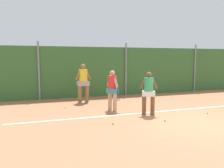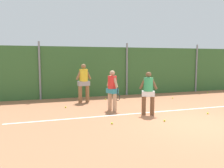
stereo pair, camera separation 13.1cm
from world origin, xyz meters
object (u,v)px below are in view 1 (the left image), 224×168
at_px(player_midcourt, 112,88).
at_px(player_backcourt_far, 83,81).
at_px(tennis_ball_0, 105,99).
at_px(tennis_ball_1, 165,120).
at_px(tennis_ball_3, 65,107).
at_px(tennis_ball_4, 172,98).
at_px(tennis_ball_7, 208,113).
at_px(tennis_ball_5, 206,92).
at_px(tennis_ball_2, 113,123).
at_px(player_foreground_near, 149,91).

bearing_deg(player_midcourt, player_backcourt_far, 178.83).
bearing_deg(tennis_ball_0, player_backcourt_far, -166.30).
bearing_deg(tennis_ball_1, tennis_ball_3, 131.77).
bearing_deg(tennis_ball_0, player_midcourt, -100.36).
bearing_deg(player_midcourt, tennis_ball_4, 93.31).
bearing_deg(tennis_ball_7, tennis_ball_5, 49.42).
bearing_deg(tennis_ball_4, tennis_ball_5, 17.88).
xyz_separation_m(tennis_ball_2, tennis_ball_5, (7.75, 4.63, 0.00)).
bearing_deg(tennis_ball_2, player_foreground_near, 24.91).
distance_m(tennis_ball_2, tennis_ball_4, 5.85).
bearing_deg(tennis_ball_7, tennis_ball_0, 124.32).
distance_m(player_backcourt_far, tennis_ball_4, 4.84).
bearing_deg(tennis_ball_4, tennis_ball_3, -173.96).
relative_size(tennis_ball_0, tennis_ball_7, 1.00).
bearing_deg(player_foreground_near, tennis_ball_1, 120.77).
xyz_separation_m(tennis_ball_0, tennis_ball_3, (-2.20, -1.31, 0.00)).
bearing_deg(player_midcourt, tennis_ball_2, -38.98).
distance_m(tennis_ball_2, tennis_ball_7, 3.92).
bearing_deg(tennis_ball_2, tennis_ball_1, -7.74).
bearing_deg(player_midcourt, tennis_ball_5, 90.82).
bearing_deg(tennis_ball_1, player_foreground_near, 95.58).
bearing_deg(player_backcourt_far, player_midcourt, 101.23).
bearing_deg(player_foreground_near, tennis_ball_5, -122.39).
bearing_deg(tennis_ball_1, tennis_ball_0, 98.82).
distance_m(player_backcourt_far, tennis_ball_3, 1.76).
bearing_deg(tennis_ball_4, player_foreground_near, -135.78).
height_order(player_foreground_near, tennis_ball_2, player_foreground_near).
xyz_separation_m(player_foreground_near, tennis_ball_3, (-2.81, 2.23, -0.88)).
bearing_deg(player_backcourt_far, player_foreground_near, 111.09).
height_order(player_foreground_near, tennis_ball_7, player_foreground_near).
bearing_deg(player_backcourt_far, tennis_ball_2, 83.65).
xyz_separation_m(tennis_ball_0, tennis_ball_2, (-1.08, -4.32, 0.00)).
distance_m(player_foreground_near, tennis_ball_4, 4.16).
bearing_deg(tennis_ball_0, tennis_ball_4, -11.30).
bearing_deg(tennis_ball_4, player_midcourt, -156.37).
relative_size(player_foreground_near, tennis_ball_1, 24.73).
bearing_deg(tennis_ball_1, tennis_ball_7, 10.80).
xyz_separation_m(tennis_ball_0, tennis_ball_5, (6.67, 0.31, 0.00)).
height_order(tennis_ball_0, tennis_ball_3, same).
distance_m(player_foreground_near, player_midcourt, 1.52).
height_order(tennis_ball_0, tennis_ball_7, same).
bearing_deg(tennis_ball_1, player_midcourt, 118.50).
bearing_deg(player_backcourt_far, tennis_ball_0, -174.21).
relative_size(tennis_ball_2, tennis_ball_4, 1.00).
xyz_separation_m(player_backcourt_far, tennis_ball_5, (7.86, 0.60, -1.02)).
distance_m(player_foreground_near, tennis_ball_3, 3.69).
bearing_deg(tennis_ball_7, player_foreground_near, 164.43).
distance_m(tennis_ball_1, tennis_ball_5, 7.70).
xyz_separation_m(player_foreground_near, player_backcourt_far, (-1.80, 3.25, 0.13)).
xyz_separation_m(player_midcourt, tennis_ball_5, (7.11, 2.75, -0.89)).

